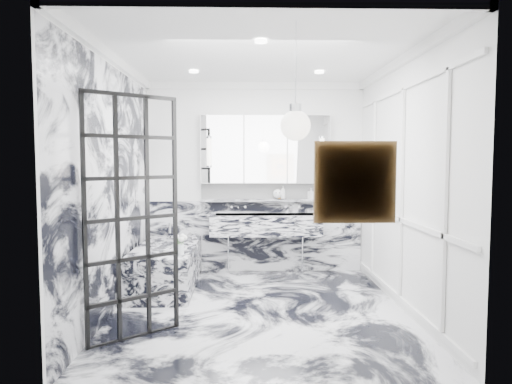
{
  "coord_description": "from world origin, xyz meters",
  "views": [
    {
      "loc": [
        -0.16,
        -4.99,
        1.66
      ],
      "look_at": [
        -0.02,
        0.5,
        1.28
      ],
      "focal_mm": 32.0,
      "sensor_mm": 36.0,
      "label": 1
    }
  ],
  "objects_px": {
    "bathtub": "(167,267)",
    "crittall_door": "(133,218)",
    "trough_sink": "(266,225)",
    "mirror_cabinet": "(265,149)"
  },
  "relations": [
    {
      "from": "crittall_door",
      "to": "mirror_cabinet",
      "type": "relative_size",
      "value": 1.18
    },
    {
      "from": "mirror_cabinet",
      "to": "crittall_door",
      "type": "bearing_deg",
      "value": -118.13
    },
    {
      "from": "bathtub",
      "to": "trough_sink",
      "type": "bearing_deg",
      "value": 26.48
    },
    {
      "from": "crittall_door",
      "to": "bathtub",
      "type": "distance_m",
      "value": 1.88
    },
    {
      "from": "crittall_door",
      "to": "trough_sink",
      "type": "relative_size",
      "value": 1.41
    },
    {
      "from": "trough_sink",
      "to": "mirror_cabinet",
      "type": "height_order",
      "value": "mirror_cabinet"
    },
    {
      "from": "crittall_door",
      "to": "trough_sink",
      "type": "bearing_deg",
      "value": 22.77
    },
    {
      "from": "trough_sink",
      "to": "bathtub",
      "type": "height_order",
      "value": "trough_sink"
    },
    {
      "from": "bathtub",
      "to": "crittall_door",
      "type": "bearing_deg",
      "value": -90.53
    },
    {
      "from": "trough_sink",
      "to": "bathtub",
      "type": "xyz_separation_m",
      "value": [
        -1.33,
        -0.66,
        -0.45
      ]
    }
  ]
}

